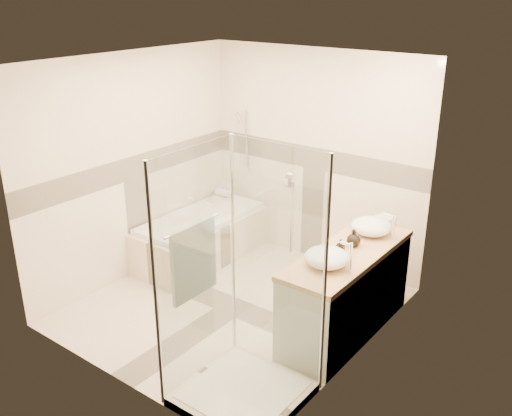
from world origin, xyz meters
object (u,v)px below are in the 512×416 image
Objects in this scene: bathtub at (202,235)px; amenity_bottle_a at (340,248)px; vanity at (346,292)px; shower_enclosure at (237,336)px; vessel_sink_far at (327,257)px; vessel_sink_near at (371,226)px; amenity_bottle_b at (354,238)px.

amenity_bottle_a reaches higher than bathtub.
vanity is 0.79× the size of shower_enclosure.
shower_enclosure is 5.15× the size of vessel_sink_far.
shower_enclosure is 12.78× the size of amenity_bottle_a.
amenity_bottle_a is at bearing -12.57° from bathtub.
vessel_sink_far reaches higher than bathtub.
bathtub is 2.22m from vessel_sink_near.
vessel_sink_far is (0.00, -0.85, 0.00)m from vessel_sink_near.
vessel_sink_far is 0.49m from amenity_bottle_b.
vessel_sink_near is 0.36m from amenity_bottle_b.
bathtub is 10.65× the size of amenity_bottle_a.
bathtub is at bearing 138.90° from shower_enclosure.
vessel_sink_far is at bearing -90.00° from amenity_bottle_b.
shower_enclosure reaches higher than vanity.
vessel_sink_near is (2.13, 0.14, 0.62)m from bathtub.
vanity is at bearing -81.09° from amenity_bottle_b.
shower_enclosure is at bearing -98.83° from vessel_sink_near.
amenity_bottle_b is (0.00, -0.36, 0.01)m from vessel_sink_near.
amenity_bottle_a is (-0.02, -0.12, 0.50)m from vanity.
vessel_sink_near is at bearing 90.00° from amenity_bottle_b.
bathtub is at bearing 167.43° from amenity_bottle_a.
vessel_sink_far is at bearing -93.15° from vanity.
shower_enclosure is 1.04m from vessel_sink_far.
amenity_bottle_a is (0.00, 0.24, 0.00)m from vessel_sink_far.
vessel_sink_near is at bearing 81.17° from shower_enclosure.
amenity_bottle_b is (0.00, 0.49, 0.01)m from vessel_sink_far.
shower_enclosure is 5.18× the size of vessel_sink_near.
amenity_bottle_b is (0.00, 0.25, 0.00)m from amenity_bottle_a.
vessel_sink_far is (0.27, 0.91, 0.42)m from shower_enclosure.
shower_enclosure is 1.83m from vessel_sink_near.
bathtub is at bearing 174.04° from amenity_bottle_b.
amenity_bottle_b is at bearing -5.96° from bathtub.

